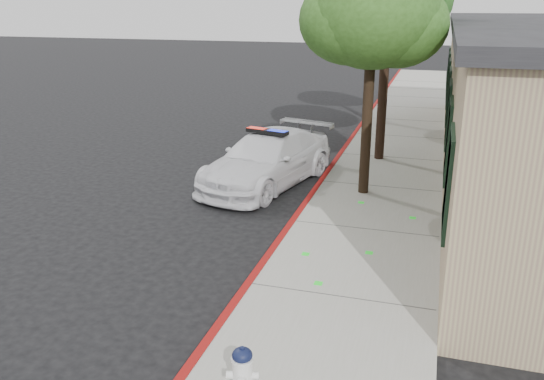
{
  "coord_description": "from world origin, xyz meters",
  "views": [
    {
      "loc": [
        2.91,
        -8.08,
        4.72
      ],
      "look_at": [
        -0.09,
        1.91,
        1.2
      ],
      "focal_mm": 36.94,
      "sensor_mm": 36.0,
      "label": 1
    }
  ],
  "objects_px": {
    "police_car": "(267,159)",
    "fire_hydrant": "(243,372)",
    "street_tree_near": "(373,17)",
    "street_tree_far": "(387,11)"
  },
  "relations": [
    {
      "from": "police_car",
      "to": "fire_hydrant",
      "type": "height_order",
      "value": "police_car"
    },
    {
      "from": "fire_hydrant",
      "to": "street_tree_near",
      "type": "distance_m",
      "value": 9.06
    },
    {
      "from": "police_car",
      "to": "street_tree_near",
      "type": "bearing_deg",
      "value": 6.9
    },
    {
      "from": "fire_hydrant",
      "to": "street_tree_far",
      "type": "distance_m",
      "value": 17.51
    },
    {
      "from": "police_car",
      "to": "street_tree_far",
      "type": "bearing_deg",
      "value": 90.49
    },
    {
      "from": "police_car",
      "to": "street_tree_far",
      "type": "relative_size",
      "value": 0.92
    },
    {
      "from": "police_car",
      "to": "street_tree_near",
      "type": "height_order",
      "value": "street_tree_near"
    },
    {
      "from": "fire_hydrant",
      "to": "street_tree_near",
      "type": "xyz_separation_m",
      "value": [
        0.33,
        8.17,
        3.89
      ]
    },
    {
      "from": "police_car",
      "to": "street_tree_near",
      "type": "relative_size",
      "value": 0.91
    },
    {
      "from": "street_tree_near",
      "to": "police_car",
      "type": "bearing_deg",
      "value": 172.66
    }
  ]
}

